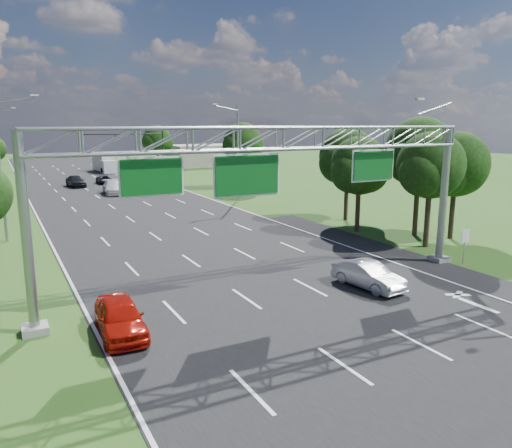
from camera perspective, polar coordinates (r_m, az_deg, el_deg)
ground at (r=41.25m, az=-10.43°, el=-0.19°), size 220.00×220.00×0.00m
road at (r=41.25m, az=-10.43°, el=-0.19°), size 18.00×180.00×0.02m
road_flare at (r=32.66m, az=16.03°, el=-3.55°), size 3.00×30.00×0.02m
sign_gantry at (r=24.00m, az=2.88°, el=8.29°), size 23.50×1.00×9.56m
regulatory_sign at (r=31.91m, az=22.78°, el=-1.57°), size 0.60×0.08×2.10m
traffic_signal at (r=76.19m, az=-13.15°, el=8.92°), size 12.21×0.24×7.00m
streetlight_l_near at (r=38.73m, az=-27.00°, el=6.34°), size 2.97×0.22×10.16m
streetlight_r_mid at (r=53.93m, az=-2.27°, el=8.69°), size 2.97×0.22×10.16m
tree_cluster_right at (r=38.64m, az=16.13°, el=6.74°), size 9.91×14.60×8.68m
tree_verge_rd at (r=63.24m, az=-1.49°, el=9.17°), size 5.76×4.80×8.28m
tree_verge_re at (r=90.52m, az=-11.20°, el=9.39°), size 5.76×4.80×7.84m
building_right at (r=97.67m, az=-6.17°, el=7.80°), size 12.00×9.00×4.00m
red_coupe at (r=20.69m, az=-15.28°, el=-10.22°), size 1.95×4.32×1.44m
silver_sedan at (r=25.97m, az=12.70°, el=-5.73°), size 1.86×4.16×1.33m
car_queue_a at (r=60.95m, az=-16.02°, el=4.03°), size 2.61×5.39×1.51m
car_queue_b at (r=71.66m, az=-16.91°, el=4.87°), size 1.86×3.92×1.08m
car_queue_c at (r=69.16m, az=-19.90°, el=4.65°), size 2.31×4.72×1.55m
car_queue_d at (r=71.39m, az=-12.99°, el=5.19°), size 2.03×4.50×1.43m
box_truck at (r=89.13m, az=-16.91°, el=6.66°), size 2.87×8.08×2.99m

